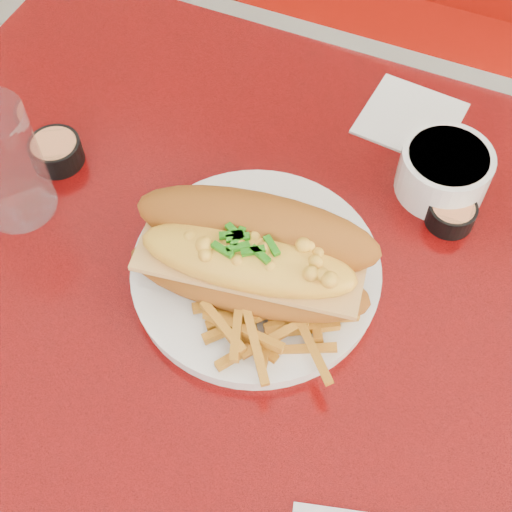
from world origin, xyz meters
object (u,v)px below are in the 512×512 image
at_px(booth_bench_far, 453,122).
at_px(sauce_cup_left, 56,151).
at_px(dinner_plate, 256,272).
at_px(mac_hoagie, 251,255).
at_px(gravy_ramekin, 444,171).
at_px(water_tumbler, 3,164).
at_px(diner_table, 338,392).
at_px(sauce_cup_right, 451,213).
at_px(fork, 319,285).

relative_size(booth_bench_far, sauce_cup_left, 17.75).
height_order(dinner_plate, mac_hoagie, mac_hoagie).
bearing_deg(gravy_ramekin, water_tumbler, -153.55).
distance_m(gravy_ramekin, sauce_cup_left, 0.44).
height_order(diner_table, booth_bench_far, booth_bench_far).
distance_m(diner_table, water_tumbler, 0.45).
bearing_deg(sauce_cup_left, water_tumbler, -92.88).
height_order(mac_hoagie, water_tumbler, water_tumbler).
xyz_separation_m(mac_hoagie, sauce_cup_left, (-0.28, 0.07, -0.05)).
distance_m(booth_bench_far, mac_hoagie, 0.98).
bearing_deg(sauce_cup_right, mac_hoagie, -134.81).
bearing_deg(mac_hoagie, fork, 8.99).
relative_size(diner_table, water_tumbler, 8.72).
height_order(gravy_ramekin, water_tumbler, water_tumbler).
height_order(dinner_plate, sauce_cup_left, sauce_cup_left).
xyz_separation_m(dinner_plate, fork, (0.07, 0.01, 0.01)).
bearing_deg(fork, dinner_plate, 108.80).
height_order(mac_hoagie, sauce_cup_left, mac_hoagie).
distance_m(diner_table, fork, 0.19).
bearing_deg(water_tumbler, fork, 4.11).
bearing_deg(booth_bench_far, dinner_plate, -98.12).
bearing_deg(fork, diner_table, -104.16).
bearing_deg(water_tumbler, sauce_cup_right, 20.80).
xyz_separation_m(booth_bench_far, dinner_plate, (-0.11, -0.79, 0.49)).
bearing_deg(sauce_cup_right, booth_bench_far, 94.63).
relative_size(diner_table, sauce_cup_right, 17.98).
xyz_separation_m(fork, water_tumbler, (-0.34, -0.02, 0.05)).
relative_size(booth_bench_far, sauce_cup_right, 17.54).
bearing_deg(booth_bench_far, water_tumbler, -115.73).
bearing_deg(dinner_plate, gravy_ramekin, 53.27).
bearing_deg(fork, water_tumbler, 107.09).
bearing_deg(sauce_cup_left, booth_bench_far, 62.34).
xyz_separation_m(diner_table, sauce_cup_right, (0.05, 0.17, 0.18)).
xyz_separation_m(gravy_ramekin, sauce_cup_right, (0.02, -0.04, -0.02)).
bearing_deg(dinner_plate, fork, 5.81).
height_order(fork, water_tumbler, water_tumbler).
bearing_deg(booth_bench_far, sauce_cup_right, -85.37).
bearing_deg(diner_table, sauce_cup_right, 72.74).
bearing_deg(diner_table, gravy_ramekin, 81.95).
height_order(booth_bench_far, gravy_ramekin, booth_bench_far).
bearing_deg(gravy_ramekin, mac_hoagie, -124.46).
relative_size(booth_bench_far, fork, 8.48).
bearing_deg(mac_hoagie, sauce_cup_right, 36.04).
height_order(diner_table, fork, fork).
distance_m(diner_table, sauce_cup_left, 0.43).
xyz_separation_m(fork, sauce_cup_right, (0.10, 0.14, -0.00)).
bearing_deg(gravy_ramekin, dinner_plate, -126.73).
bearing_deg(water_tumbler, booth_bench_far, 64.27).
xyz_separation_m(sauce_cup_right, water_tumbler, (-0.44, -0.17, 0.06)).
xyz_separation_m(dinner_plate, gravy_ramekin, (0.14, 0.19, 0.02)).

